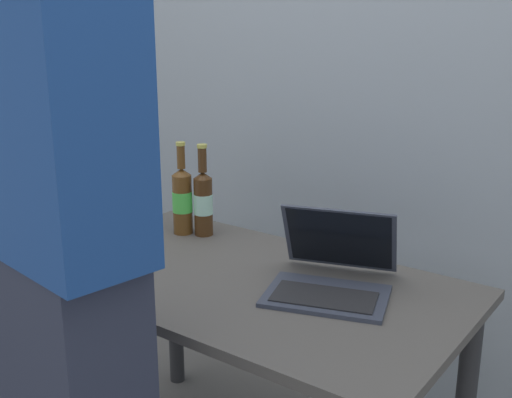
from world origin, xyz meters
name	(u,v)px	position (x,y,z in m)	size (l,w,h in m)	color
desk	(244,311)	(0.00, 0.00, 0.61)	(1.29, 0.73, 0.71)	#56514C
laptop	(332,272)	(0.25, 0.09, 0.76)	(0.42, 0.43, 0.22)	#383D4C
beer_bottle_dark	(182,199)	(-0.42, 0.20, 0.84)	(0.07, 0.07, 0.33)	brown
beer_bottle_amber	(203,201)	(-0.35, 0.23, 0.84)	(0.07, 0.07, 0.33)	#472B14
person_figure	(66,284)	(-0.03, -0.59, 0.89)	(0.45, 0.31, 1.77)	#2D3347
coffee_mug	(91,253)	(-0.44, -0.20, 0.75)	(0.12, 0.09, 0.08)	#BF4C33
back_wall	(366,62)	(0.00, 0.73, 1.30)	(6.00, 0.10, 2.60)	#99A3AD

